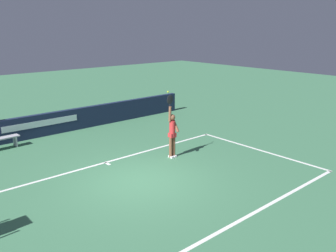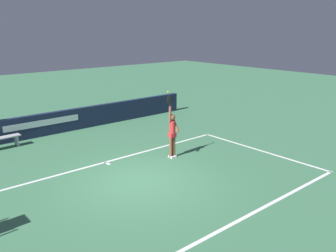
% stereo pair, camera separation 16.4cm
% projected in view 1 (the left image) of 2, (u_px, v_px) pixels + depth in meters
% --- Properties ---
extents(ground_plane, '(60.00, 60.00, 0.00)m').
position_uv_depth(ground_plane, '(140.00, 181.00, 11.39)').
color(ground_plane, '#3F7752').
extents(court_lines, '(10.79, 5.83, 0.00)m').
position_uv_depth(court_lines, '(155.00, 188.00, 10.86)').
color(court_lines, white).
rests_on(court_lines, ground).
extents(back_wall, '(15.00, 0.24, 1.01)m').
position_uv_depth(back_wall, '(50.00, 124.00, 16.16)').
color(back_wall, '#192441').
rests_on(back_wall, ground).
extents(tennis_player, '(0.43, 0.37, 2.40)m').
position_uv_depth(tennis_player, '(172.00, 132.00, 13.19)').
color(tennis_player, brown).
rests_on(tennis_player, ground).
extents(tennis_ball, '(0.07, 0.07, 0.07)m').
position_uv_depth(tennis_ball, '(168.00, 92.00, 12.74)').
color(tennis_ball, '#CDDB2D').
extents(courtside_bench_near, '(1.31, 0.42, 0.48)m').
position_uv_depth(courtside_bench_near, '(2.00, 140.00, 14.26)').
color(courtside_bench_near, '#B3B1BC').
rests_on(courtside_bench_near, ground).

